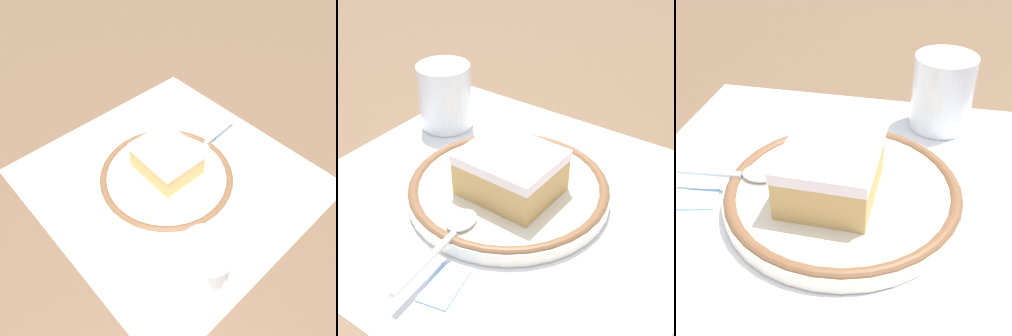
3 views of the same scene
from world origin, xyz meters
TOP-DOWN VIEW (x-y plane):
  - ground_plane at (0.00, 0.00)m, footprint 2.40×2.40m
  - placemat at (0.00, 0.00)m, footprint 0.42×0.43m
  - plate at (-0.01, -0.00)m, footprint 0.22×0.22m
  - cake_slice at (-0.00, 0.01)m, footprint 0.08×0.10m
  - spoon at (0.09, 0.01)m, footprint 0.13×0.03m
  - cup at (-0.09, -0.16)m, footprint 0.07×0.07m
  - sugar_packet at (0.13, 0.03)m, footprint 0.06×0.04m

SIDE VIEW (x-z plane):
  - ground_plane at x=0.00m, z-range 0.00..0.00m
  - placemat at x=0.00m, z-range 0.00..0.00m
  - sugar_packet at x=0.13m, z-range 0.00..0.01m
  - plate at x=-0.01m, z-range 0.00..0.02m
  - spoon at x=0.09m, z-range 0.02..0.02m
  - cup at x=-0.09m, z-range 0.00..0.08m
  - cake_slice at x=0.00m, z-range 0.02..0.07m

